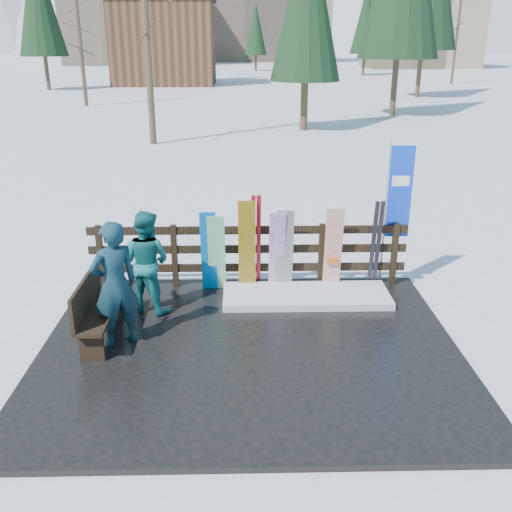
{
  "coord_description": "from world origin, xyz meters",
  "views": [
    {
      "loc": [
        -0.08,
        -7.24,
        4.21
      ],
      "look_at": [
        0.11,
        1.0,
        1.1
      ],
      "focal_mm": 40.0,
      "sensor_mm": 36.0,
      "label": 1
    }
  ],
  "objects_px": {
    "snowboard_2": "(247,246)",
    "person_front": "(115,285)",
    "snowboard_1": "(217,253)",
    "snowboard_0": "(209,252)",
    "rental_flag": "(396,198)",
    "person_back": "(147,261)",
    "bench": "(95,308)",
    "snowboard_5": "(333,249)",
    "snowboard_3": "(277,252)",
    "snowboard_4": "(284,251)"
  },
  "relations": [
    {
      "from": "person_front",
      "to": "snowboard_2",
      "type": "bearing_deg",
      "value": -168.93
    },
    {
      "from": "snowboard_1",
      "to": "snowboard_5",
      "type": "bearing_deg",
      "value": 0.0
    },
    {
      "from": "bench",
      "to": "snowboard_2",
      "type": "distance_m",
      "value": 2.82
    },
    {
      "from": "snowboard_1",
      "to": "snowboard_4",
      "type": "height_order",
      "value": "snowboard_4"
    },
    {
      "from": "bench",
      "to": "snowboard_1",
      "type": "distance_m",
      "value": 2.42
    },
    {
      "from": "bench",
      "to": "rental_flag",
      "type": "distance_m",
      "value": 5.31
    },
    {
      "from": "bench",
      "to": "snowboard_3",
      "type": "height_order",
      "value": "snowboard_3"
    },
    {
      "from": "snowboard_1",
      "to": "person_back",
      "type": "distance_m",
      "value": 1.31
    },
    {
      "from": "snowboard_5",
      "to": "rental_flag",
      "type": "xyz_separation_m",
      "value": [
        1.09,
        0.27,
        0.84
      ]
    },
    {
      "from": "bench",
      "to": "person_back",
      "type": "xyz_separation_m",
      "value": [
        0.61,
        1.0,
        0.33
      ]
    },
    {
      "from": "bench",
      "to": "snowboard_1",
      "type": "xyz_separation_m",
      "value": [
        1.7,
        1.71,
        0.19
      ]
    },
    {
      "from": "person_front",
      "to": "snowboard_1",
      "type": "bearing_deg",
      "value": -159.65
    },
    {
      "from": "rental_flag",
      "to": "snowboard_3",
      "type": "bearing_deg",
      "value": -172.55
    },
    {
      "from": "snowboard_3",
      "to": "snowboard_5",
      "type": "xyz_separation_m",
      "value": [
        0.97,
        0.0,
        0.03
      ]
    },
    {
      "from": "snowboard_0",
      "to": "snowboard_1",
      "type": "height_order",
      "value": "snowboard_0"
    },
    {
      "from": "rental_flag",
      "to": "person_front",
      "type": "height_order",
      "value": "rental_flag"
    },
    {
      "from": "snowboard_3",
      "to": "bench",
      "type": "bearing_deg",
      "value": -148.03
    },
    {
      "from": "snowboard_1",
      "to": "person_front",
      "type": "xyz_separation_m",
      "value": [
        -1.35,
        -1.83,
        0.23
      ]
    },
    {
      "from": "snowboard_3",
      "to": "person_front",
      "type": "xyz_separation_m",
      "value": [
        -2.39,
        -1.83,
        0.2
      ]
    },
    {
      "from": "snowboard_0",
      "to": "person_front",
      "type": "distance_m",
      "value": 2.21
    },
    {
      "from": "person_back",
      "to": "bench",
      "type": "bearing_deg",
      "value": 82.48
    },
    {
      "from": "snowboard_1",
      "to": "person_front",
      "type": "relative_size",
      "value": 0.77
    },
    {
      "from": "snowboard_1",
      "to": "snowboard_3",
      "type": "relative_size",
      "value": 0.97
    },
    {
      "from": "person_front",
      "to": "person_back",
      "type": "bearing_deg",
      "value": -136.53
    },
    {
      "from": "person_back",
      "to": "person_front",
      "type": "bearing_deg",
      "value": 100.93
    },
    {
      "from": "snowboard_0",
      "to": "person_front",
      "type": "xyz_separation_m",
      "value": [
        -1.21,
        -1.83,
        0.19
      ]
    },
    {
      "from": "bench",
      "to": "snowboard_4",
      "type": "bearing_deg",
      "value": 30.78
    },
    {
      "from": "snowboard_4",
      "to": "snowboard_5",
      "type": "relative_size",
      "value": 0.99
    },
    {
      "from": "snowboard_0",
      "to": "rental_flag",
      "type": "xyz_separation_m",
      "value": [
        3.24,
        0.27,
        0.87
      ]
    },
    {
      "from": "snowboard_4",
      "to": "person_front",
      "type": "height_order",
      "value": "person_front"
    },
    {
      "from": "snowboard_1",
      "to": "person_back",
      "type": "bearing_deg",
      "value": -146.69
    },
    {
      "from": "snowboard_1",
      "to": "snowboard_2",
      "type": "height_order",
      "value": "snowboard_2"
    },
    {
      "from": "bench",
      "to": "rental_flag",
      "type": "bearing_deg",
      "value": 22.39
    },
    {
      "from": "snowboard_5",
      "to": "person_front",
      "type": "height_order",
      "value": "person_front"
    },
    {
      "from": "snowboard_1",
      "to": "snowboard_2",
      "type": "distance_m",
      "value": 0.54
    },
    {
      "from": "snowboard_4",
      "to": "rental_flag",
      "type": "relative_size",
      "value": 0.58
    },
    {
      "from": "snowboard_1",
      "to": "snowboard_5",
      "type": "height_order",
      "value": "snowboard_5"
    },
    {
      "from": "snowboard_1",
      "to": "snowboard_4",
      "type": "bearing_deg",
      "value": 0.0
    },
    {
      "from": "snowboard_3",
      "to": "person_back",
      "type": "bearing_deg",
      "value": -161.45
    },
    {
      "from": "snowboard_2",
      "to": "person_front",
      "type": "distance_m",
      "value": 2.62
    },
    {
      "from": "rental_flag",
      "to": "person_front",
      "type": "relative_size",
      "value": 1.4
    },
    {
      "from": "snowboard_2",
      "to": "snowboard_3",
      "type": "bearing_deg",
      "value": -0.0
    },
    {
      "from": "snowboard_2",
      "to": "person_back",
      "type": "distance_m",
      "value": 1.76
    },
    {
      "from": "snowboard_1",
      "to": "rental_flag",
      "type": "distance_m",
      "value": 3.25
    },
    {
      "from": "rental_flag",
      "to": "person_back",
      "type": "xyz_separation_m",
      "value": [
        -4.19,
        -0.98,
        -0.76
      ]
    },
    {
      "from": "snowboard_1",
      "to": "snowboard_2",
      "type": "xyz_separation_m",
      "value": [
        0.52,
        0.0,
        0.13
      ]
    },
    {
      "from": "snowboard_0",
      "to": "snowboard_2",
      "type": "xyz_separation_m",
      "value": [
        0.66,
        0.0,
        0.09
      ]
    },
    {
      "from": "snowboard_4",
      "to": "person_back",
      "type": "xyz_separation_m",
      "value": [
        -2.26,
        -0.71,
        0.09
      ]
    },
    {
      "from": "snowboard_2",
      "to": "person_back",
      "type": "bearing_deg",
      "value": -156.11
    },
    {
      "from": "bench",
      "to": "snowboard_4",
      "type": "xyz_separation_m",
      "value": [
        2.87,
        1.71,
        0.23
      ]
    }
  ]
}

